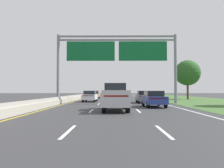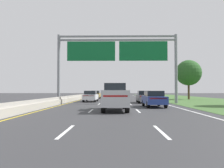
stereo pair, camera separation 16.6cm
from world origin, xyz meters
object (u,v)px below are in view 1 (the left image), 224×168
(pickup_truck_silver, at_px, (115,97))
(car_gold_left_lane_sedan, at_px, (95,94))
(overhead_sign_gantry, at_px, (117,54))
(car_grey_right_lane_sedan, at_px, (144,97))
(roadside_tree_far, at_px, (188,73))
(car_blue_right_lane_sedan, at_px, (154,99))
(car_white_left_lane_sedan, at_px, (90,96))

(pickup_truck_silver, relative_size, car_gold_left_lane_sedan, 1.22)
(overhead_sign_gantry, height_order, car_grey_right_lane_sedan, overhead_sign_gantry)
(overhead_sign_gantry, relative_size, car_grey_right_lane_sedan, 3.40)
(car_grey_right_lane_sedan, relative_size, roadside_tree_far, 0.62)
(pickup_truck_silver, xyz_separation_m, roadside_tree_far, (13.22, 23.02, 3.72))
(overhead_sign_gantry, distance_m, car_blue_right_lane_sedan, 8.88)
(car_white_left_lane_sedan, bearing_deg, pickup_truck_silver, -165.09)
(overhead_sign_gantry, xyz_separation_m, car_grey_right_lane_sedan, (3.52, 1.24, -5.34))
(car_grey_right_lane_sedan, relative_size, car_gold_left_lane_sedan, 1.00)
(pickup_truck_silver, bearing_deg, car_gold_left_lane_sedan, 7.51)
(roadside_tree_far, bearing_deg, car_gold_left_lane_sedan, 167.13)
(car_white_left_lane_sedan, bearing_deg, roadside_tree_far, -61.62)
(car_blue_right_lane_sedan, bearing_deg, overhead_sign_gantry, 28.67)
(car_grey_right_lane_sedan, distance_m, car_gold_left_lane_sedan, 17.30)
(overhead_sign_gantry, distance_m, car_grey_right_lane_sedan, 6.52)
(roadside_tree_far, bearing_deg, car_white_left_lane_sedan, -152.89)
(car_blue_right_lane_sedan, bearing_deg, car_gold_left_lane_sedan, 17.52)
(overhead_sign_gantry, distance_m, car_white_left_lane_sedan, 7.81)
(roadside_tree_far, bearing_deg, overhead_sign_gantry, -135.29)
(pickup_truck_silver, distance_m, roadside_tree_far, 26.81)
(overhead_sign_gantry, height_order, car_gold_left_lane_sedan, overhead_sign_gantry)
(car_gold_left_lane_sedan, bearing_deg, pickup_truck_silver, -170.60)
(overhead_sign_gantry, relative_size, pickup_truck_silver, 2.78)
(car_white_left_lane_sedan, distance_m, car_grey_right_lane_sedan, 7.89)
(overhead_sign_gantry, bearing_deg, car_blue_right_lane_sedan, -60.32)
(pickup_truck_silver, height_order, car_white_left_lane_sedan, pickup_truck_silver)
(car_gold_left_lane_sedan, bearing_deg, roadside_tree_far, -101.73)
(overhead_sign_gantry, xyz_separation_m, car_blue_right_lane_sedan, (3.51, -6.16, -5.34))
(car_blue_right_lane_sedan, bearing_deg, car_white_left_lane_sedan, 33.89)
(pickup_truck_silver, bearing_deg, overhead_sign_gantry, -2.20)
(car_white_left_lane_sedan, xyz_separation_m, roadside_tree_far, (16.73, 8.56, 3.97))
(roadside_tree_far, bearing_deg, car_blue_right_lane_sedan, -116.45)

